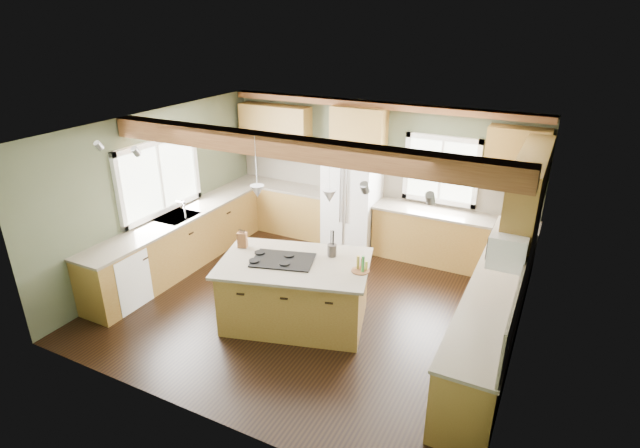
% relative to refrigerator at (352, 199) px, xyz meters
% --- Properties ---
extents(floor, '(5.60, 5.60, 0.00)m').
position_rel_refrigerator_xyz_m(floor, '(0.30, -2.12, -0.90)').
color(floor, black).
rests_on(floor, ground).
extents(ceiling, '(5.60, 5.60, 0.00)m').
position_rel_refrigerator_xyz_m(ceiling, '(0.30, -2.12, 1.70)').
color(ceiling, silver).
rests_on(ceiling, wall_back).
extents(wall_back, '(5.60, 0.00, 5.60)m').
position_rel_refrigerator_xyz_m(wall_back, '(0.30, 0.38, 0.40)').
color(wall_back, '#454D36').
rests_on(wall_back, ground).
extents(wall_left, '(0.00, 5.00, 5.00)m').
position_rel_refrigerator_xyz_m(wall_left, '(-2.50, -2.12, 0.40)').
color(wall_left, '#454D36').
rests_on(wall_left, ground).
extents(wall_right, '(0.00, 5.00, 5.00)m').
position_rel_refrigerator_xyz_m(wall_right, '(3.10, -2.12, 0.40)').
color(wall_right, '#454D36').
rests_on(wall_right, ground).
extents(ceiling_beam, '(5.55, 0.26, 0.26)m').
position_rel_refrigerator_xyz_m(ceiling_beam, '(0.30, -2.60, 1.57)').
color(ceiling_beam, '#562D18').
rests_on(ceiling_beam, ceiling).
extents(soffit_trim, '(5.55, 0.20, 0.10)m').
position_rel_refrigerator_xyz_m(soffit_trim, '(0.30, 0.28, 1.64)').
color(soffit_trim, '#562D18').
rests_on(soffit_trim, ceiling).
extents(backsplash_back, '(5.58, 0.03, 0.58)m').
position_rel_refrigerator_xyz_m(backsplash_back, '(0.30, 0.36, 0.31)').
color(backsplash_back, brown).
rests_on(backsplash_back, wall_back).
extents(backsplash_right, '(0.03, 3.70, 0.58)m').
position_rel_refrigerator_xyz_m(backsplash_right, '(3.08, -2.07, 0.31)').
color(backsplash_right, brown).
rests_on(backsplash_right, wall_right).
extents(base_cab_back_left, '(2.02, 0.60, 0.88)m').
position_rel_refrigerator_xyz_m(base_cab_back_left, '(-1.49, 0.08, -0.46)').
color(base_cab_back_left, brown).
rests_on(base_cab_back_left, floor).
extents(counter_back_left, '(2.06, 0.64, 0.04)m').
position_rel_refrigerator_xyz_m(counter_back_left, '(-1.49, 0.08, 0.00)').
color(counter_back_left, brown).
rests_on(counter_back_left, base_cab_back_left).
extents(base_cab_back_right, '(2.62, 0.60, 0.88)m').
position_rel_refrigerator_xyz_m(base_cab_back_right, '(1.79, 0.08, -0.46)').
color(base_cab_back_right, brown).
rests_on(base_cab_back_right, floor).
extents(counter_back_right, '(2.66, 0.64, 0.04)m').
position_rel_refrigerator_xyz_m(counter_back_right, '(1.79, 0.08, 0.00)').
color(counter_back_right, brown).
rests_on(counter_back_right, base_cab_back_right).
extents(base_cab_left, '(0.60, 3.70, 0.88)m').
position_rel_refrigerator_xyz_m(base_cab_left, '(-2.20, -2.07, -0.46)').
color(base_cab_left, brown).
rests_on(base_cab_left, floor).
extents(counter_left, '(0.64, 3.74, 0.04)m').
position_rel_refrigerator_xyz_m(counter_left, '(-2.20, -2.07, 0.00)').
color(counter_left, brown).
rests_on(counter_left, base_cab_left).
extents(base_cab_right, '(0.60, 3.70, 0.88)m').
position_rel_refrigerator_xyz_m(base_cab_right, '(2.80, -2.07, -0.46)').
color(base_cab_right, brown).
rests_on(base_cab_right, floor).
extents(counter_right, '(0.64, 3.74, 0.04)m').
position_rel_refrigerator_xyz_m(counter_right, '(2.80, -2.07, 0.00)').
color(counter_right, brown).
rests_on(counter_right, base_cab_right).
extents(upper_cab_back_left, '(1.40, 0.35, 0.90)m').
position_rel_refrigerator_xyz_m(upper_cab_back_left, '(-1.69, 0.21, 1.05)').
color(upper_cab_back_left, brown).
rests_on(upper_cab_back_left, wall_back).
extents(upper_cab_over_fridge, '(0.96, 0.35, 0.70)m').
position_rel_refrigerator_xyz_m(upper_cab_over_fridge, '(-0.00, 0.21, 1.25)').
color(upper_cab_over_fridge, brown).
rests_on(upper_cab_over_fridge, wall_back).
extents(upper_cab_right, '(0.35, 2.20, 0.90)m').
position_rel_refrigerator_xyz_m(upper_cab_right, '(2.92, -1.22, 1.05)').
color(upper_cab_right, brown).
rests_on(upper_cab_right, wall_right).
extents(upper_cab_back_corner, '(0.90, 0.35, 0.90)m').
position_rel_refrigerator_xyz_m(upper_cab_back_corner, '(2.60, 0.21, 1.05)').
color(upper_cab_back_corner, brown).
rests_on(upper_cab_back_corner, wall_back).
extents(window_left, '(0.04, 1.60, 1.05)m').
position_rel_refrigerator_xyz_m(window_left, '(-2.48, -2.07, 0.65)').
color(window_left, white).
rests_on(window_left, wall_left).
extents(window_back, '(1.10, 0.04, 1.00)m').
position_rel_refrigerator_xyz_m(window_back, '(1.45, 0.36, 0.65)').
color(window_back, white).
rests_on(window_back, wall_back).
extents(sink, '(0.50, 0.65, 0.03)m').
position_rel_refrigerator_xyz_m(sink, '(-2.20, -2.07, 0.01)').
color(sink, '#262628').
rests_on(sink, counter_left).
extents(faucet, '(0.02, 0.02, 0.28)m').
position_rel_refrigerator_xyz_m(faucet, '(-2.02, -2.07, 0.15)').
color(faucet, '#B2B2B7').
rests_on(faucet, sink).
extents(dishwasher, '(0.60, 0.60, 0.84)m').
position_rel_refrigerator_xyz_m(dishwasher, '(-2.19, -3.37, -0.47)').
color(dishwasher, white).
rests_on(dishwasher, floor).
extents(oven, '(0.60, 0.72, 0.84)m').
position_rel_refrigerator_xyz_m(oven, '(2.79, -3.37, -0.47)').
color(oven, white).
rests_on(oven, floor).
extents(microwave, '(0.40, 0.70, 0.38)m').
position_rel_refrigerator_xyz_m(microwave, '(2.88, -2.17, 0.65)').
color(microwave, white).
rests_on(microwave, wall_right).
extents(pendant_left, '(0.18, 0.18, 0.16)m').
position_rel_refrigerator_xyz_m(pendant_left, '(-0.15, -2.73, 0.98)').
color(pendant_left, '#B2B2B7').
rests_on(pendant_left, ceiling).
extents(pendant_right, '(0.18, 0.18, 0.16)m').
position_rel_refrigerator_xyz_m(pendant_right, '(0.74, -2.47, 0.98)').
color(pendant_right, '#B2B2B7').
rests_on(pendant_right, ceiling).
extents(refrigerator, '(0.90, 0.74, 1.80)m').
position_rel_refrigerator_xyz_m(refrigerator, '(0.00, 0.00, 0.00)').
color(refrigerator, white).
rests_on(refrigerator, floor).
extents(island, '(2.10, 1.61, 0.88)m').
position_rel_refrigerator_xyz_m(island, '(0.30, -2.60, -0.46)').
color(island, brown).
rests_on(island, floor).
extents(island_top, '(2.26, 1.76, 0.04)m').
position_rel_refrigerator_xyz_m(island_top, '(0.30, -2.60, 0.00)').
color(island_top, brown).
rests_on(island_top, island).
extents(cooktop, '(0.92, 0.74, 0.02)m').
position_rel_refrigerator_xyz_m(cooktop, '(0.15, -2.64, 0.03)').
color(cooktop, black).
rests_on(cooktop, island_top).
extents(knife_block, '(0.16, 0.14, 0.22)m').
position_rel_refrigerator_xyz_m(knife_block, '(-0.58, -2.53, 0.13)').
color(knife_block, brown).
rests_on(knife_block, island_top).
extents(utensil_crock, '(0.17, 0.17, 0.17)m').
position_rel_refrigerator_xyz_m(utensil_crock, '(0.66, -2.21, 0.10)').
color(utensil_crock, '#443C37').
rests_on(utensil_crock, island_top).
extents(bottle_tray, '(0.29, 0.29, 0.22)m').
position_rel_refrigerator_xyz_m(bottle_tray, '(1.18, -2.44, 0.13)').
color(bottle_tray, brown).
rests_on(bottle_tray, island_top).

